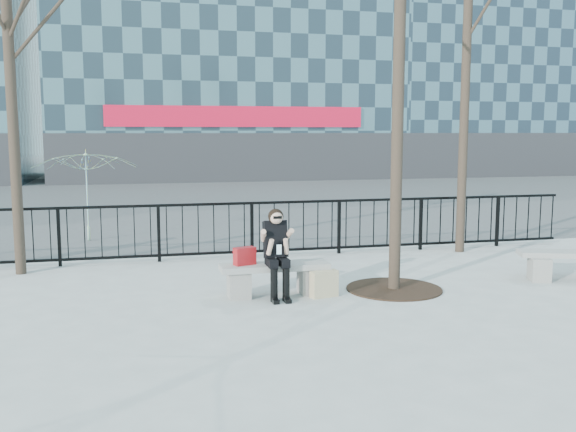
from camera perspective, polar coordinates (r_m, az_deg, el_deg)
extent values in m
plane|color=#9C9C97|center=(9.82, -1.18, -7.05)|extent=(120.00, 120.00, 0.00)
cube|color=#474747|center=(24.49, -8.75, 1.64)|extent=(60.00, 23.00, 0.01)
cube|color=black|center=(12.53, -4.15, 1.13)|extent=(14.00, 0.05, 0.05)
cube|color=black|center=(12.67, -4.11, -3.19)|extent=(14.00, 0.05, 0.05)
cube|color=#2D2D30|center=(31.67, -4.45, 5.19)|extent=(18.00, 0.08, 2.40)
cube|color=red|center=(31.60, -4.46, 8.81)|extent=(12.60, 0.12, 1.00)
cube|color=slate|center=(43.11, 18.25, 17.20)|extent=(16.00, 10.00, 20.00)
cube|color=#2D2D30|center=(38.25, 21.68, 5.08)|extent=(16.00, 0.08, 2.40)
cylinder|color=black|center=(10.07, 9.87, 14.72)|extent=(0.18, 0.18, 7.50)
cylinder|color=black|center=(11.97, -23.42, 10.65)|extent=(0.18, 0.18, 6.50)
cylinder|color=black|center=(13.60, 15.51, 11.59)|extent=(0.18, 0.18, 7.00)
cylinder|color=black|center=(10.29, 9.40, -6.40)|extent=(1.50, 1.50, 0.02)
cube|color=gray|center=(9.67, -4.39, -6.07)|extent=(0.32, 0.38, 0.40)
cube|color=gray|center=(9.90, 1.94, -5.73)|extent=(0.32, 0.38, 0.40)
cube|color=gray|center=(9.72, -1.19, -4.50)|extent=(1.65, 0.46, 0.09)
cube|color=gray|center=(11.50, 21.44, -4.42)|extent=(0.31, 0.37, 0.39)
cube|color=gray|center=(11.77, 23.62, -3.10)|extent=(1.60, 0.44, 0.09)
cube|color=#A41418|center=(9.62, -3.87, -3.57)|extent=(0.35, 0.24, 0.26)
cube|color=beige|center=(9.68, 3.23, -6.05)|extent=(0.45, 0.25, 0.40)
imported|color=yellow|center=(15.08, -17.41, 1.75)|extent=(2.40, 2.44, 2.09)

